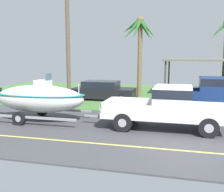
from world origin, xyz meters
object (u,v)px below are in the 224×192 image
Objects in this scene: palm_tree_mid at (139,36)px; pickup_truck_towing at (172,106)px; boat_on_trailer at (39,98)px; carport_awning at (214,61)px; utility_pole at (68,33)px; parked_sedan_near at (103,91)px; parked_pickup_background at (213,92)px.

pickup_truck_towing is at bearing -71.40° from palm_tree_mid.
palm_tree_mid reaches higher than boat_on_trailer.
carport_awning is 11.97m from utility_pole.
boat_on_trailer is 0.77× the size of carport_awning.
boat_on_trailer is at bearing -100.57° from parked_sedan_near.
palm_tree_mid reaches higher than parked_pickup_background.
parked_pickup_background is 1.30× the size of parked_sedan_near.
parked_pickup_background reaches higher than parked_sedan_near.
pickup_truck_towing is 8.26m from utility_pole.
pickup_truck_towing is 8.58m from parked_sedan_near.
palm_tree_mid is at bearing 38.58° from parked_sedan_near.
parked_pickup_background reaches higher than pickup_truck_towing.
utility_pole reaches higher than pickup_truck_towing.
pickup_truck_towing is at bearing -112.77° from parked_pickup_background.
boat_on_trailer is 0.98× the size of palm_tree_mid.
parked_sedan_near is 5.10m from utility_pole.
utility_pole is (-6.47, 3.77, 3.48)m from pickup_truck_towing.
palm_tree_mid is 0.69× the size of utility_pole.
boat_on_trailer is at bearing -149.38° from parked_pickup_background.
palm_tree_mid is at bearing 144.65° from parked_pickup_background.
utility_pole is at bearing -113.14° from parked_sedan_near.
utility_pole is at bearing 90.54° from boat_on_trailer.
parked_pickup_background is 7.51m from parked_sedan_near.
parked_sedan_near is 0.50× the size of utility_pole.
palm_tree_mid is (-2.91, 8.64, 3.55)m from pickup_truck_towing.
carport_awning is at bearing 51.52° from boat_on_trailer.
parked_sedan_near is at bearing 79.43° from boat_on_trailer.
parked_sedan_near is (1.28, 6.85, -0.45)m from boat_on_trailer.
parked_sedan_near is 4.87m from palm_tree_mid.
carport_awning is (0.48, 6.31, 1.71)m from parked_pickup_background.
palm_tree_mid is at bearing 53.79° from utility_pole.
pickup_truck_towing is 0.94× the size of boat_on_trailer.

